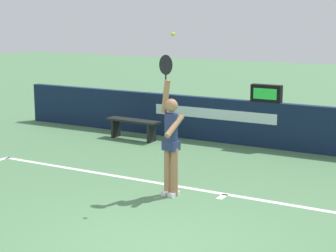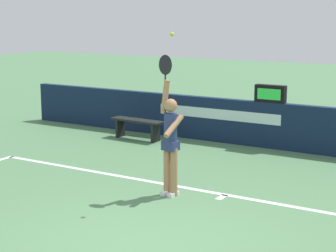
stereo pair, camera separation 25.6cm
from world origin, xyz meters
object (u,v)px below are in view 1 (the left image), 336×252
at_px(tennis_player, 171,138).
at_px(tennis_ball, 173,34).
at_px(speed_display, 266,93).
at_px(courtside_bench_near, 133,125).

distance_m(tennis_player, tennis_ball, 1.80).
xyz_separation_m(speed_display, tennis_player, (-0.16, -4.29, -0.27)).
xyz_separation_m(speed_display, tennis_ball, (0.03, -4.54, 1.50)).
bearing_deg(tennis_player, speed_display, 87.92).
xyz_separation_m(tennis_player, tennis_ball, (0.18, -0.26, 1.77)).
bearing_deg(speed_display, courtside_bench_near, -165.32).
height_order(tennis_player, tennis_ball, tennis_ball).
bearing_deg(courtside_bench_near, tennis_player, -48.83).
xyz_separation_m(tennis_player, courtside_bench_near, (-3.02, 3.45, -0.63)).
relative_size(speed_display, tennis_player, 0.30).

